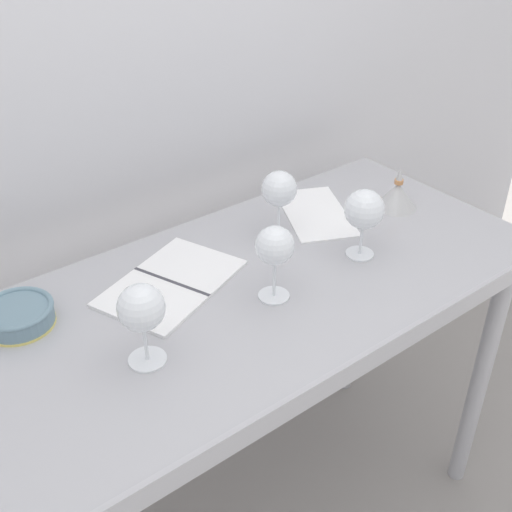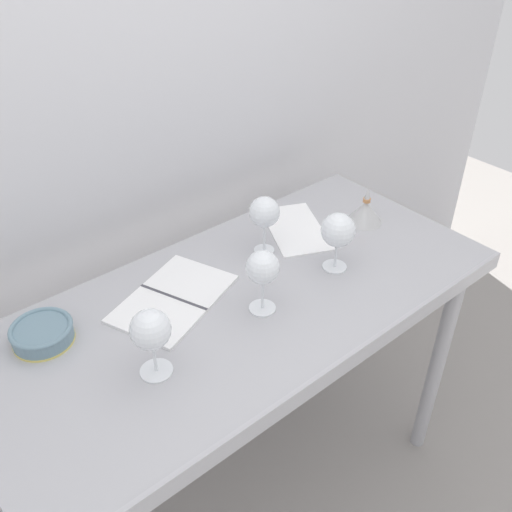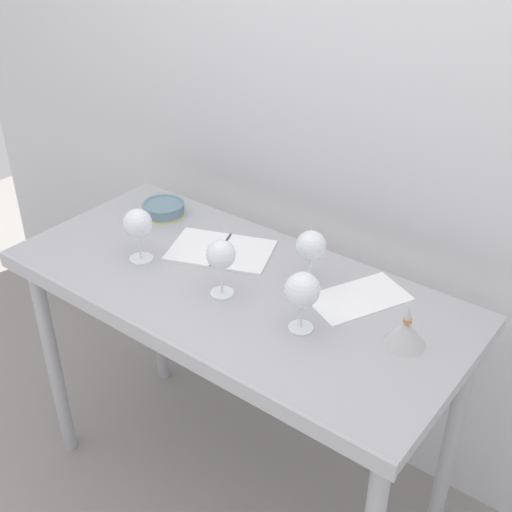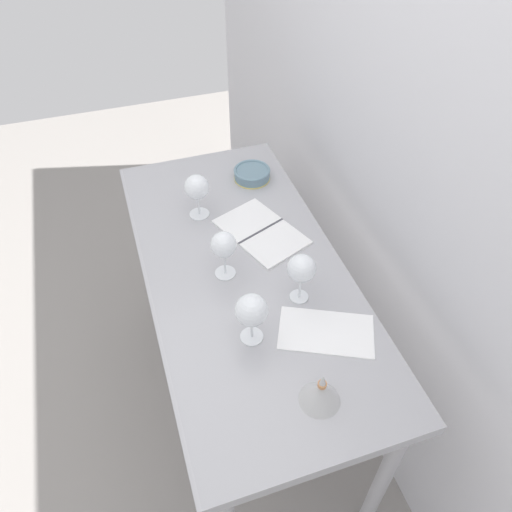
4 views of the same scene
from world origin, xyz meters
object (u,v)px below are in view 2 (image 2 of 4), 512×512
wine_glass_far_right (264,213)px  tasting_bowl (42,333)px  wine_glass_near_right (338,231)px  decanter_funnel (365,211)px  wine_glass_near_center (263,269)px  tasting_sheet_upper (296,228)px  open_notebook (173,298)px  wine_glass_near_left (151,331)px

wine_glass_far_right → tasting_bowl: 0.66m
wine_glass_near_right → decanter_funnel: bearing=23.5°
wine_glass_near_right → tasting_bowl: 0.79m
wine_glass_near_center → tasting_sheet_upper: 0.41m
wine_glass_near_right → wine_glass_far_right: bearing=117.6°
decanter_funnel → tasting_bowl: bearing=172.4°
open_notebook → wine_glass_near_center: bearing=-70.5°
tasting_sheet_upper → tasting_bowl: 0.80m
wine_glass_near_left → tasting_sheet_upper: wine_glass_near_left is taller
wine_glass_near_right → decanter_funnel: (0.25, 0.11, -0.08)m
open_notebook → wine_glass_near_right: bearing=-43.6°
wine_glass_near_left → tasting_sheet_upper: 0.70m
wine_glass_near_left → tasting_sheet_upper: (0.65, 0.23, -0.12)m
wine_glass_near_right → tasting_bowl: (-0.75, 0.24, -0.10)m
wine_glass_near_center → wine_glass_near_left: wine_glass_near_center is taller
tasting_bowl → decanter_funnel: (1.00, -0.13, 0.01)m
tasting_sheet_upper → decanter_funnel: 0.23m
wine_glass_near_right → wine_glass_near_center: bearing=-179.1°
tasting_bowl → decanter_funnel: 1.00m
wine_glass_near_center → wine_glass_near_right: 0.27m
wine_glass_far_right → open_notebook: size_ratio=0.47×
open_notebook → decanter_funnel: 0.68m
wine_glass_near_left → wine_glass_near_right: bearing=1.4°
wine_glass_far_right → wine_glass_near_center: bearing=-131.7°
wine_glass_near_center → tasting_sheet_upper: size_ratio=0.62×
wine_glass_near_left → tasting_bowl: wine_glass_near_left is taller
wine_glass_near_center → wine_glass_far_right: (0.17, 0.19, 0.00)m
wine_glass_far_right → tasting_bowl: size_ratio=1.19×
wine_glass_near_right → wine_glass_far_right: (-0.10, 0.19, 0.01)m
wine_glass_near_center → tasting_bowl: 0.54m
wine_glass_near_center → open_notebook: (-0.15, 0.18, -0.12)m
decanter_funnel → wine_glass_near_right: bearing=-156.5°
wine_glass_near_left → open_notebook: bearing=48.1°
wine_glass_near_center → decanter_funnel: bearing=12.2°
wine_glass_near_left → open_notebook: size_ratio=0.46×
tasting_sheet_upper → decanter_funnel: decanter_funnel is taller
wine_glass_near_right → wine_glass_far_right: 0.21m
wine_glass_far_right → open_notebook: (-0.33, -0.02, -0.12)m
tasting_sheet_upper → wine_glass_near_right: bearing=-78.2°
tasting_bowl → decanter_funnel: decanter_funnel is taller
tasting_bowl → wine_glass_near_center: bearing=-27.4°
wine_glass_far_right → tasting_bowl: wine_glass_far_right is taller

